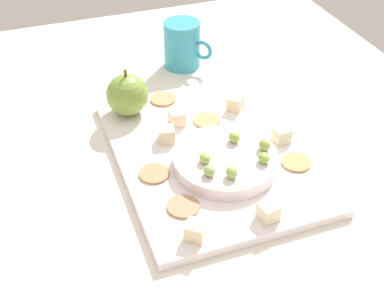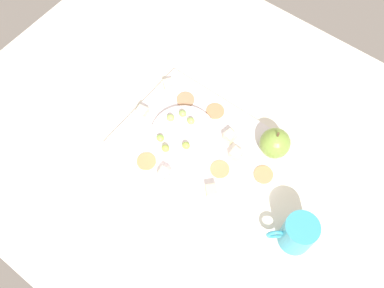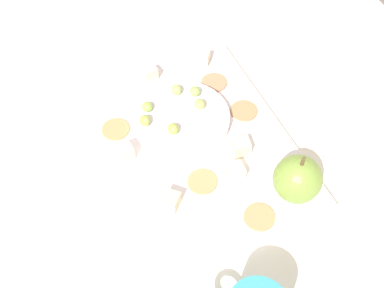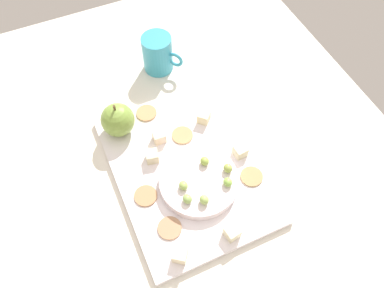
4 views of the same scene
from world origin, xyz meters
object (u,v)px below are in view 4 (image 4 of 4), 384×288
object	(u,v)px
cheese_cube_1	(159,137)
cracker_4	(182,135)
cheese_cube_2	(232,232)
platter	(186,169)
grape_1	(183,186)
grape_4	(206,163)
grape_0	(187,199)
cracker_0	(146,196)
apple_whole	(118,120)
cheese_cube_5	(240,151)
grape_3	(228,182)
cracker_3	(146,113)
cheese_cube_3	(204,117)
grape_2	(228,168)
cheese_cube_4	(152,156)
cracker_2	(170,228)
cup	(158,54)
cracker_1	(252,177)
grape_5	(204,200)
cheese_cube_0	(180,255)
serving_dish	(199,181)

from	to	relation	value
cheese_cube_1	cracker_4	bearing A→B (deg)	77.95
cheese_cube_2	cracker_4	size ratio (longest dim) A/B	0.54
platter	grape_1	distance (cm)	6.67
platter	grape_1	bearing A→B (deg)	-27.30
grape_4	grape_0	bearing A→B (deg)	-49.27
platter	cracker_0	size ratio (longest dim) A/B	8.43
apple_whole	cheese_cube_1	xyz separation A→B (cm)	(6.03, 6.80, -2.36)
apple_whole	cheese_cube_5	xyz separation A→B (cm)	(16.29, 20.87, -2.36)
grape_1	cracker_4	bearing A→B (deg)	157.67
grape_3	grape_4	size ratio (longest dim) A/B	1.00
apple_whole	cheese_cube_5	size ratio (longest dim) A/B	2.91
platter	cheese_cube_5	xyz separation A→B (cm)	(1.84, 11.65, 2.00)
cracker_3	grape_4	size ratio (longest dim) A/B	2.40
apple_whole	cracker_0	distance (cm)	17.57
cheese_cube_3	grape_1	world-z (taller)	grape_1
cracker_3	cheese_cube_2	bearing A→B (deg)	7.85
cracker_3	grape_2	bearing A→B (deg)	23.66
cheese_cube_4	grape_3	distance (cm)	16.63
grape_0	cheese_cube_2	bearing A→B (deg)	30.07
cheese_cube_5	grape_0	xyz separation A→B (cm)	(6.01, -14.67, 1.63)
cracker_4	platter	bearing A→B (deg)	-18.77
cracker_4	grape_0	xyz separation A→B (cm)	(15.22, -5.52, 2.66)
cracker_2	cup	size ratio (longest dim) A/B	0.49
cracker_2	grape_3	distance (cm)	14.06
cheese_cube_4	apple_whole	bearing A→B (deg)	-159.33
grape_1	grape_4	distance (cm)	6.55
cheese_cube_3	cup	bearing A→B (deg)	-172.63
cheese_cube_2	cheese_cube_4	xyz separation A→B (cm)	(-21.14, -7.53, 0.00)
cheese_cube_1	cracker_4	xyz separation A→B (cm)	(1.05, 4.92, -1.04)
cracker_1	grape_5	distance (cm)	11.97
cheese_cube_0	cheese_cube_5	bearing A→B (deg)	126.39
serving_dish	cracker_3	world-z (taller)	serving_dish
cracker_2	grape_4	size ratio (longest dim) A/B	2.40
grape_4	cup	bearing A→B (deg)	175.69
cracker_0	grape_5	size ratio (longest dim) A/B	2.40
cracker_2	cheese_cube_2	bearing A→B (deg)	59.85
cracker_1	apple_whole	bearing A→B (deg)	-137.05
cheese_cube_1	grape_0	xyz separation A→B (cm)	(16.27, -0.60, 1.63)
serving_dish	cracker_0	world-z (taller)	serving_dish
cheese_cube_2	cracker_2	xyz separation A→B (cm)	(-5.82, -10.02, -1.04)
cheese_cube_5	serving_dish	bearing A→B (deg)	-75.86
cheese_cube_5	apple_whole	bearing A→B (deg)	-127.98
cheese_cube_1	cheese_cube_4	size ratio (longest dim) A/B	1.00
serving_dish	cracker_2	world-z (taller)	serving_dish
cracker_0	cracker_1	bearing A→B (deg)	77.13
cheese_cube_2	cracker_2	world-z (taller)	cheese_cube_2
grape_0	cheese_cube_1	bearing A→B (deg)	177.89
cheese_cube_5	grape_3	distance (cm)	8.74
serving_dish	grape_2	world-z (taller)	grape_2
cracker_4	cheese_cube_3	bearing A→B (deg)	107.04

